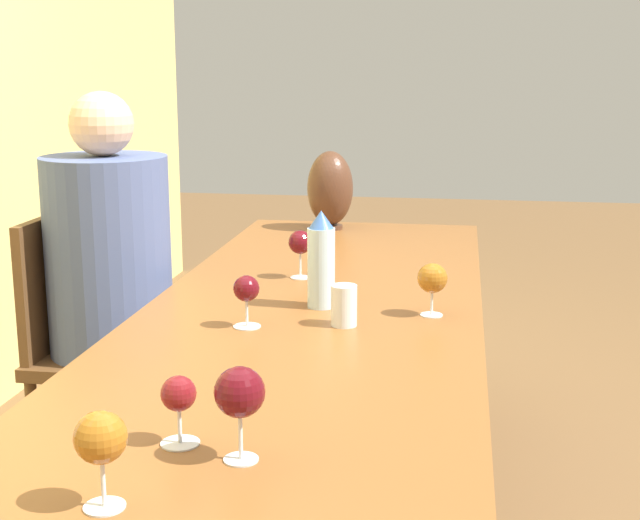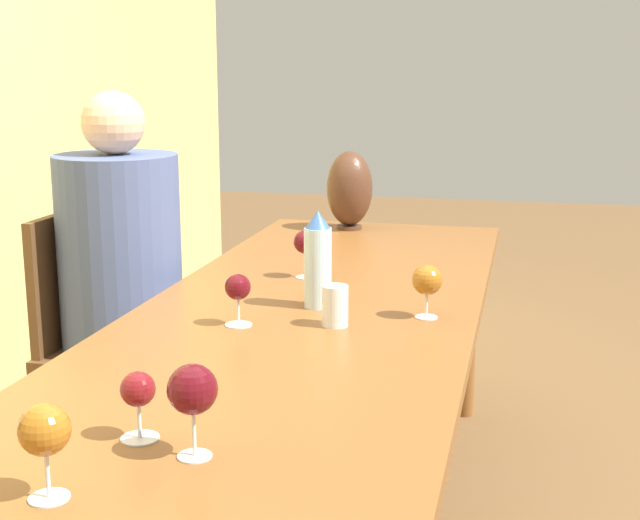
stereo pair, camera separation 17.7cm
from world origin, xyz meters
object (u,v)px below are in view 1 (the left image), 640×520
at_px(water_tumbler, 344,306).
at_px(chair_far, 93,343).
at_px(water_bottle, 321,261).
at_px(wine_glass_2, 101,439).
at_px(vase, 330,189).
at_px(wine_glass_3, 432,279).
at_px(wine_glass_1, 300,243).
at_px(wine_glass_0, 179,397).
at_px(person_far, 115,288).
at_px(wine_glass_5, 240,394).
at_px(wine_glass_6, 246,291).

distance_m(water_tumbler, chair_far, 1.03).
height_order(water_bottle, wine_glass_2, water_bottle).
xyz_separation_m(vase, chair_far, (-0.80, 0.64, -0.39)).
xyz_separation_m(wine_glass_2, wine_glass_3, (1.08, -0.43, -0.01)).
height_order(wine_glass_1, chair_far, chair_far).
xyz_separation_m(wine_glass_0, wine_glass_2, (-0.23, 0.04, 0.02)).
bearing_deg(person_far, water_bottle, -114.06).
distance_m(water_bottle, wine_glass_2, 1.13).
distance_m(wine_glass_3, wine_glass_5, 0.94).
bearing_deg(water_bottle, person_far, 65.94).
bearing_deg(water_bottle, chair_far, 68.23).
distance_m(wine_glass_1, wine_glass_6, 0.52).
height_order(wine_glass_2, chair_far, chair_far).
bearing_deg(wine_glass_6, person_far, 46.55).
bearing_deg(water_tumbler, wine_glass_2, 166.86).
bearing_deg(wine_glass_1, vase, 2.12).
relative_size(water_tumbler, wine_glass_0, 0.84).
bearing_deg(wine_glass_3, wine_glass_2, 158.22).
xyz_separation_m(wine_glass_0, wine_glass_3, (0.85, -0.39, 0.01)).
bearing_deg(wine_glass_5, wine_glass_6, 12.91).
height_order(wine_glass_2, wine_glass_6, wine_glass_2).
bearing_deg(chair_far, wine_glass_2, -155.86).
height_order(wine_glass_1, wine_glass_6, wine_glass_1).
bearing_deg(chair_far, wine_glass_3, -107.99).
bearing_deg(wine_glass_1, water_tumbler, -157.62).
height_order(wine_glass_5, wine_glass_6, wine_glass_5).
bearing_deg(wine_glass_5, water_bottle, 0.99).
distance_m(vase, wine_glass_0, 2.00).
relative_size(water_tumbler, wine_glass_5, 0.64).
height_order(wine_glass_0, chair_far, chair_far).
xyz_separation_m(wine_glass_2, chair_far, (1.43, 0.64, -0.35)).
bearing_deg(person_far, wine_glass_0, -153.48).
height_order(water_tumbler, chair_far, chair_far).
bearing_deg(chair_far, wine_glass_5, -147.34).
distance_m(water_tumbler, wine_glass_3, 0.25).
relative_size(water_tumbler, wine_glass_1, 0.70).
relative_size(vase, wine_glass_6, 2.32).
height_order(vase, wine_glass_3, vase).
distance_m(wine_glass_1, wine_glass_5, 1.24).
bearing_deg(person_far, wine_glass_6, -133.45).
height_order(chair_far, person_far, person_far).
relative_size(wine_glass_0, wine_glass_2, 0.82).
relative_size(water_bottle, wine_glass_6, 2.00).
distance_m(wine_glass_0, chair_far, 1.42).
distance_m(vase, chair_far, 1.10).
relative_size(wine_glass_0, chair_far, 0.13).
bearing_deg(wine_glass_6, water_bottle, -35.74).
xyz_separation_m(wine_glass_2, wine_glass_5, (0.18, -0.16, 0.01)).
bearing_deg(vase, chair_far, 141.24).
xyz_separation_m(water_bottle, chair_far, (0.31, 0.78, -0.36)).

